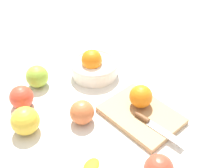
{
  "coord_description": "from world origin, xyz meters",
  "views": [
    {
      "loc": [
        0.5,
        -0.36,
        0.62
      ],
      "look_at": [
        -0.04,
        0.1,
        0.04
      ],
      "focal_mm": 48.56,
      "sensor_mm": 36.0,
      "label": 1
    }
  ],
  "objects_px": {
    "bowl": "(94,66)",
    "orange_on_board": "(141,96)",
    "cutting_board": "(141,115)",
    "apple_front_left_2": "(37,76)",
    "apple_front_left": "(25,121)",
    "apple_front_left_3": "(21,97)",
    "apple_front_center": "(82,112)",
    "knife": "(152,124)"
  },
  "relations": [
    {
      "from": "cutting_board",
      "to": "apple_front_left",
      "type": "distance_m",
      "value": 0.32
    },
    {
      "from": "orange_on_board",
      "to": "apple_front_left",
      "type": "xyz_separation_m",
      "value": [
        -0.14,
        -0.29,
        -0.01
      ]
    },
    {
      "from": "cutting_board",
      "to": "knife",
      "type": "bearing_deg",
      "value": -12.97
    },
    {
      "from": "cutting_board",
      "to": "apple_front_left_2",
      "type": "bearing_deg",
      "value": -154.5
    },
    {
      "from": "apple_front_left_2",
      "to": "bowl",
      "type": "bearing_deg",
      "value": 67.09
    },
    {
      "from": "orange_on_board",
      "to": "apple_front_center",
      "type": "height_order",
      "value": "orange_on_board"
    },
    {
      "from": "cutting_board",
      "to": "apple_front_center",
      "type": "xyz_separation_m",
      "value": [
        -0.1,
        -0.14,
        0.03
      ]
    },
    {
      "from": "knife",
      "to": "apple_front_left_2",
      "type": "distance_m",
      "value": 0.39
    },
    {
      "from": "bowl",
      "to": "orange_on_board",
      "type": "bearing_deg",
      "value": 0.03
    },
    {
      "from": "bowl",
      "to": "cutting_board",
      "type": "xyz_separation_m",
      "value": [
        0.24,
        -0.02,
        -0.03
      ]
    },
    {
      "from": "bowl",
      "to": "apple_front_left_3",
      "type": "xyz_separation_m",
      "value": [
        -0.02,
        -0.25,
        -0.0
      ]
    },
    {
      "from": "knife",
      "to": "apple_front_center",
      "type": "xyz_separation_m",
      "value": [
        -0.15,
        -0.12,
        0.01
      ]
    },
    {
      "from": "knife",
      "to": "apple_front_left_2",
      "type": "xyz_separation_m",
      "value": [
        -0.37,
        -0.14,
        0.01
      ]
    },
    {
      "from": "apple_front_center",
      "to": "apple_front_left_2",
      "type": "bearing_deg",
      "value": -176.18
    },
    {
      "from": "knife",
      "to": "apple_front_left_3",
      "type": "relative_size",
      "value": 2.23
    },
    {
      "from": "knife",
      "to": "bowl",
      "type": "bearing_deg",
      "value": 173.75
    },
    {
      "from": "cutting_board",
      "to": "orange_on_board",
      "type": "distance_m",
      "value": 0.05
    },
    {
      "from": "apple_front_left",
      "to": "apple_front_left_2",
      "type": "relative_size",
      "value": 1.08
    },
    {
      "from": "apple_front_left_2",
      "to": "apple_front_left_3",
      "type": "relative_size",
      "value": 1.03
    },
    {
      "from": "bowl",
      "to": "knife",
      "type": "height_order",
      "value": "bowl"
    },
    {
      "from": "orange_on_board",
      "to": "apple_front_center",
      "type": "distance_m",
      "value": 0.17
    },
    {
      "from": "apple_front_left",
      "to": "apple_front_left_3",
      "type": "bearing_deg",
      "value": 158.54
    },
    {
      "from": "bowl",
      "to": "knife",
      "type": "xyz_separation_m",
      "value": [
        0.29,
        -0.03,
        -0.01
      ]
    },
    {
      "from": "orange_on_board",
      "to": "knife",
      "type": "distance_m",
      "value": 0.09
    },
    {
      "from": "apple_front_left_3",
      "to": "cutting_board",
      "type": "bearing_deg",
      "value": 41.99
    },
    {
      "from": "cutting_board",
      "to": "apple_front_left_3",
      "type": "xyz_separation_m",
      "value": [
        -0.26,
        -0.23,
        0.03
      ]
    },
    {
      "from": "cutting_board",
      "to": "apple_front_center",
      "type": "height_order",
      "value": "apple_front_center"
    },
    {
      "from": "cutting_board",
      "to": "knife",
      "type": "relative_size",
      "value": 1.38
    },
    {
      "from": "apple_front_center",
      "to": "apple_front_left_3",
      "type": "distance_m",
      "value": 0.19
    },
    {
      "from": "bowl",
      "to": "orange_on_board",
      "type": "height_order",
      "value": "bowl"
    },
    {
      "from": "orange_on_board",
      "to": "apple_front_center",
      "type": "relative_size",
      "value": 0.97
    },
    {
      "from": "orange_on_board",
      "to": "apple_front_center",
      "type": "bearing_deg",
      "value": -114.32
    },
    {
      "from": "cutting_board",
      "to": "knife",
      "type": "xyz_separation_m",
      "value": [
        0.05,
        -0.01,
        0.01
      ]
    },
    {
      "from": "apple_front_left_2",
      "to": "apple_front_left",
      "type": "bearing_deg",
      "value": -38.59
    },
    {
      "from": "cutting_board",
      "to": "apple_front_left_2",
      "type": "xyz_separation_m",
      "value": [
        -0.32,
        -0.15,
        0.03
      ]
    },
    {
      "from": "apple_front_left_2",
      "to": "apple_front_left_3",
      "type": "xyz_separation_m",
      "value": [
        0.06,
        -0.08,
        -0.0
      ]
    },
    {
      "from": "knife",
      "to": "apple_front_left_3",
      "type": "distance_m",
      "value": 0.38
    },
    {
      "from": "knife",
      "to": "apple_front_left_3",
      "type": "xyz_separation_m",
      "value": [
        -0.31,
        -0.22,
        0.01
      ]
    },
    {
      "from": "cutting_board",
      "to": "apple_front_left_3",
      "type": "height_order",
      "value": "apple_front_left_3"
    },
    {
      "from": "bowl",
      "to": "apple_front_center",
      "type": "relative_size",
      "value": 2.35
    },
    {
      "from": "knife",
      "to": "apple_front_left_2",
      "type": "bearing_deg",
      "value": -159.26
    },
    {
      "from": "bowl",
      "to": "apple_front_left",
      "type": "xyz_separation_m",
      "value": [
        0.08,
        -0.29,
        0.0
      ]
    }
  ]
}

